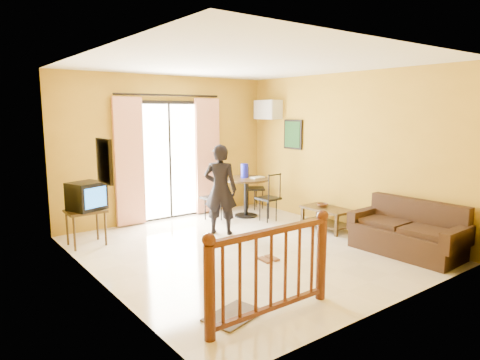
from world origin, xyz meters
TOP-DOWN VIEW (x-y plane):
  - ground at (0.00, 0.00)m, footprint 5.00×5.00m
  - room_shell at (0.00, 0.00)m, footprint 5.00×5.00m
  - balcony_door at (0.00, 2.43)m, footprint 2.25×0.14m
  - tv_table at (-1.90, 1.70)m, footprint 0.58×0.48m
  - television at (-1.87, 1.69)m, footprint 0.61×0.58m
  - picture_left at (-2.22, -0.20)m, footprint 0.05×0.42m
  - dining_table at (1.30, 1.68)m, footprint 0.94×0.94m
  - water_jug at (1.31, 1.74)m, footprint 0.15×0.15m
  - serving_tray at (1.51, 1.58)m, footprint 0.29×0.20m
  - dining_chairs at (1.29, 1.67)m, footprint 1.79×1.47m
  - air_conditioner at (2.09, 1.95)m, footprint 0.31×0.60m
  - botanical_print at (2.22, 1.30)m, footprint 0.05×0.50m
  - coffee_table at (1.85, 0.01)m, footprint 0.50×0.90m
  - bowl at (1.85, 0.12)m, footprint 0.23×0.23m
  - sofa at (1.85, -1.60)m, footprint 0.83×1.68m
  - standing_person at (0.18, 0.96)m, footprint 0.67×0.67m
  - stair_balustrade at (-1.15, -1.90)m, footprint 1.63×0.13m
  - doormat at (-1.45, -1.66)m, footprint 0.68×0.54m
  - sandals at (-0.04, -0.58)m, footprint 0.26×0.26m

SIDE VIEW (x-z plane):
  - ground at x=0.00m, z-range 0.00..0.00m
  - dining_chairs at x=1.29m, z-range -0.47..0.47m
  - doormat at x=-1.45m, z-range 0.00..0.02m
  - sandals at x=-0.04m, z-range 0.00..0.03m
  - coffee_table at x=1.85m, z-range 0.07..0.47m
  - sofa at x=1.85m, z-range -0.10..0.69m
  - bowl at x=1.85m, z-range 0.40..0.46m
  - tv_table at x=-1.90m, z-range 0.21..0.79m
  - stair_balustrade at x=-1.15m, z-range 0.05..1.08m
  - dining_table at x=1.30m, z-range 0.23..1.02m
  - standing_person at x=0.18m, z-range 0.00..1.56m
  - serving_tray at x=1.51m, z-range 0.79..0.81m
  - television at x=-1.87m, z-range 0.58..1.02m
  - water_jug at x=1.31m, z-range 0.79..1.07m
  - balcony_door at x=0.00m, z-range -0.04..2.42m
  - picture_left at x=-2.22m, z-range 1.29..1.81m
  - botanical_print at x=2.22m, z-range 1.35..1.95m
  - room_shell at x=0.00m, z-range -0.80..4.20m
  - air_conditioner at x=2.09m, z-range 1.95..2.35m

